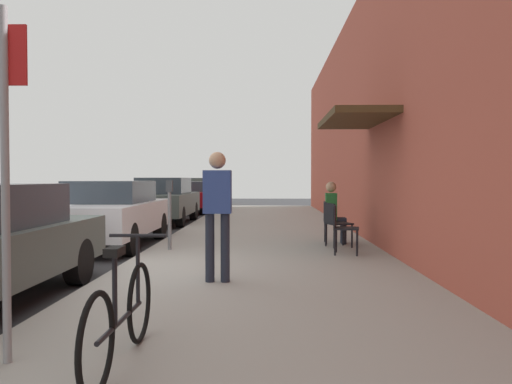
{
  "coord_description": "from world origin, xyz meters",
  "views": [
    {
      "loc": [
        2.31,
        -7.33,
        1.47
      ],
      "look_at": [
        2.04,
        4.79,
        1.15
      ],
      "focal_mm": 35.54,
      "sensor_mm": 36.0,
      "label": 1
    }
  ],
  "objects": [
    {
      "name": "bicycle_0",
      "position": [
        1.26,
        -3.73,
        0.48
      ],
      "size": [
        0.46,
        1.71,
        0.9
      ],
      "color": "black",
      "rests_on": "sidewalk_slab"
    },
    {
      "name": "sidewalk_slab",
      "position": [
        2.25,
        2.0,
        0.06
      ],
      "size": [
        4.5,
        32.0,
        0.12
      ],
      "primitive_type": "cube",
      "color": "#9E9B93",
      "rests_on": "ground_plane"
    },
    {
      "name": "parked_car_3",
      "position": [
        -1.1,
        14.6,
        0.71
      ],
      "size": [
        1.8,
        4.4,
        1.35
      ],
      "color": "maroon",
      "rests_on": "ground_plane"
    },
    {
      "name": "building_facade",
      "position": [
        4.65,
        2.0,
        2.93
      ],
      "size": [
        1.4,
        32.0,
        5.87
      ],
      "color": "#BC5442",
      "rests_on": "ground_plane"
    },
    {
      "name": "cafe_chair_0",
      "position": [
        3.64,
        1.73,
        0.62
      ],
      "size": [
        0.51,
        0.51,
        0.87
      ],
      "color": "black",
      "rests_on": "sidewalk_slab"
    },
    {
      "name": "pedestrian_standing",
      "position": [
        1.66,
        -0.75,
        1.12
      ],
      "size": [
        0.36,
        0.22,
        1.7
      ],
      "color": "#232838",
      "rests_on": "sidewalk_slab"
    },
    {
      "name": "seated_patron_2",
      "position": [
        3.7,
        3.27,
        0.82
      ],
      "size": [
        0.44,
        0.37,
        1.29
      ],
      "color": "#232838",
      "rests_on": "sidewalk_slab"
    },
    {
      "name": "parked_car_4",
      "position": [
        -1.1,
        20.61,
        0.77
      ],
      "size": [
        1.8,
        4.4,
        1.51
      ],
      "color": "#A58433",
      "rests_on": "ground_plane"
    },
    {
      "name": "cafe_chair_1",
      "position": [
        3.65,
        2.65,
        0.62
      ],
      "size": [
        0.56,
        0.56,
        0.87
      ],
      "color": "black",
      "rests_on": "sidewalk_slab"
    },
    {
      "name": "cafe_chair_2",
      "position": [
        3.64,
        3.27,
        0.62
      ],
      "size": [
        0.46,
        0.46,
        0.87
      ],
      "color": "black",
      "rests_on": "sidewalk_slab"
    },
    {
      "name": "parked_car_2",
      "position": [
        -1.1,
        9.22,
        0.77
      ],
      "size": [
        1.8,
        4.4,
        1.5
      ],
      "color": "#47514C",
      "rests_on": "ground_plane"
    },
    {
      "name": "street_sign",
      "position": [
        0.4,
        -3.69,
        1.64
      ],
      "size": [
        0.32,
        0.06,
        2.6
      ],
      "color": "gray",
      "rests_on": "sidewalk_slab"
    },
    {
      "name": "parking_meter",
      "position": [
        0.45,
        2.23,
        0.89
      ],
      "size": [
        0.12,
        0.1,
        1.32
      ],
      "color": "slate",
      "rests_on": "sidewalk_slab"
    },
    {
      "name": "parked_car_1",
      "position": [
        -1.1,
        3.56,
        0.74
      ],
      "size": [
        1.8,
        4.4,
        1.42
      ],
      "color": "silver",
      "rests_on": "ground_plane"
    },
    {
      "name": "ground_plane",
      "position": [
        0.0,
        0.0,
        0.0
      ],
      "size": [
        60.0,
        60.0,
        0.0
      ],
      "primitive_type": "plane",
      "color": "#2D2D30"
    }
  ]
}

